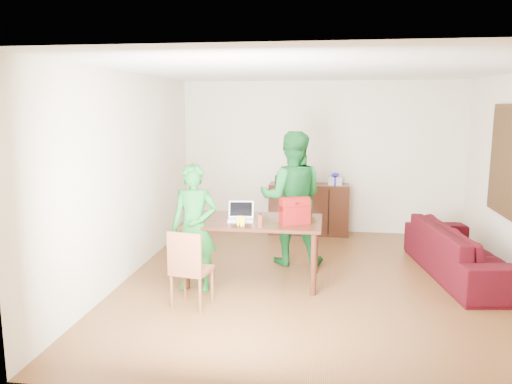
# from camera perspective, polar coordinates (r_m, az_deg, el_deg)

# --- Properties ---
(room) EXTENTS (5.20, 5.70, 2.90)m
(room) POSITION_cam_1_polar(r_m,az_deg,el_deg) (6.44, 7.29, 1.19)
(room) COLOR #492C12
(room) RESTS_ON ground
(table) EXTENTS (1.74, 0.98, 0.81)m
(table) POSITION_cam_1_polar(r_m,az_deg,el_deg) (6.47, -0.25, -4.10)
(table) COLOR black
(table) RESTS_ON ground
(chair) EXTENTS (0.47, 0.46, 0.90)m
(chair) POSITION_cam_1_polar(r_m,az_deg,el_deg) (5.84, -7.38, -10.34)
(chair) COLOR brown
(chair) RESTS_ON ground
(person_near) EXTENTS (0.58, 0.39, 1.58)m
(person_near) POSITION_cam_1_polar(r_m,az_deg,el_deg) (6.19, -7.06, -4.08)
(person_near) COLOR #155F1E
(person_near) RESTS_ON ground
(person_far) EXTENTS (0.95, 0.76, 1.92)m
(person_far) POSITION_cam_1_polar(r_m,az_deg,el_deg) (7.17, 4.13, -0.71)
(person_far) COLOR #156224
(person_far) RESTS_ON ground
(laptop) EXTENTS (0.35, 0.26, 0.23)m
(laptop) POSITION_cam_1_polar(r_m,az_deg,el_deg) (6.40, -1.78, -2.88)
(laptop) COLOR white
(laptop) RESTS_ON table
(bananas) EXTENTS (0.15, 0.10, 0.05)m
(bananas) POSITION_cam_1_polar(r_m,az_deg,el_deg) (6.08, -1.74, -3.74)
(bananas) COLOR yellow
(bananas) RESTS_ON table
(bottle) EXTENTS (0.07, 0.07, 0.18)m
(bottle) POSITION_cam_1_polar(r_m,az_deg,el_deg) (6.02, 0.50, -3.27)
(bottle) COLOR #5D2315
(bottle) RESTS_ON table
(red_bag) EXTENTS (0.41, 0.32, 0.26)m
(red_bag) POSITION_cam_1_polar(r_m,az_deg,el_deg) (6.25, 4.42, -2.41)
(red_bag) COLOR maroon
(red_bag) RESTS_ON table
(sofa) EXTENTS (1.24, 2.43, 0.68)m
(sofa) POSITION_cam_1_polar(r_m,az_deg,el_deg) (7.28, 22.70, -6.30)
(sofa) COLOR #400809
(sofa) RESTS_ON ground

